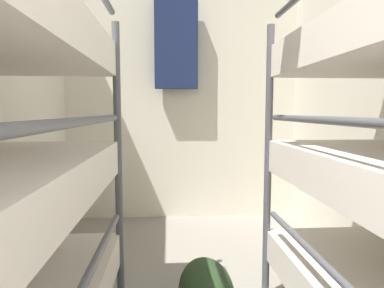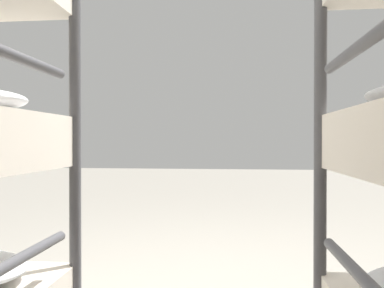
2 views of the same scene
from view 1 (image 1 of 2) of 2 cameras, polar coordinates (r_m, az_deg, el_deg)
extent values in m
cube|color=beige|center=(3.73, -1.65, 7.19)|extent=(2.59, 0.06, 2.54)
cylinder|color=#4C4C51|center=(2.06, -12.16, -3.88)|extent=(0.04, 0.04, 1.66)
cylinder|color=#4C4C51|center=(1.12, -19.11, 3.39)|extent=(0.03, 1.61, 0.03)
cylinder|color=#4C4C51|center=(2.12, 12.54, -3.60)|extent=(0.04, 0.04, 1.66)
cylinder|color=#4C4C51|center=(1.37, 24.04, -20.49)|extent=(0.03, 1.61, 0.03)
cylinder|color=#4C4C51|center=(1.24, 25.05, 3.35)|extent=(0.03, 1.61, 0.03)
cube|color=#192347|center=(3.64, -2.67, 16.29)|extent=(0.44, 0.12, 0.90)
camera|label=2|loc=(1.53, -3.23, -4.44)|focal=35.00mm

